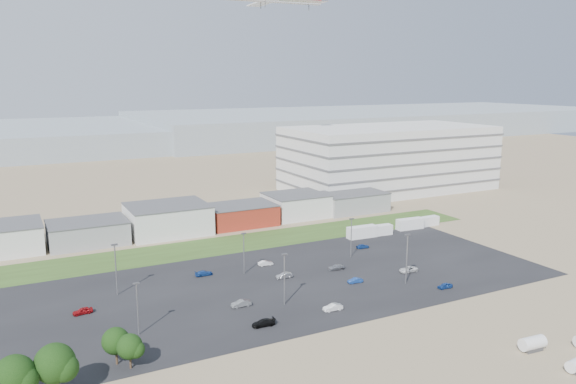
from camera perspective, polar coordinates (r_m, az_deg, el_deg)
ground at (r=104.56m, az=1.88°, el=-13.03°), size 700.00×700.00×0.00m
parking_lot at (r=123.08m, az=-0.63°, el=-9.17°), size 120.00×50.00×0.01m
grass_strip at (r=149.28m, az=-7.89°, el=-5.55°), size 160.00×16.00×0.02m
hills_backdrop at (r=409.25m, az=-14.92°, el=5.57°), size 700.00×200.00×9.00m
building_row at (r=161.75m, az=-15.88°, el=-3.09°), size 170.00×20.00×8.00m
parking_garage at (r=226.47m, az=10.20°, el=3.40°), size 80.00×40.00×25.00m
storage_tank_nw at (r=102.07m, az=23.58°, el=-13.88°), size 4.44×2.46×2.57m
box_trailer_a at (r=157.37m, az=7.53°, el=-4.05°), size 8.70×3.03×3.22m
box_trailer_b at (r=160.63m, az=9.27°, el=-3.85°), size 7.68×2.75×2.84m
box_trailer_c at (r=168.70m, az=12.28°, el=-3.18°), size 8.47×3.12×3.12m
box_trailer_d at (r=173.68m, az=14.00°, el=-2.90°), size 7.42×2.52×2.76m
tree_left at (r=85.95m, az=-26.01°, el=-16.74°), size 5.78×5.78×8.68m
tree_mid at (r=86.57m, az=-22.58°, el=-16.14°), size 5.95×5.95×8.92m
tree_right at (r=92.93m, az=-17.09°, el=-14.53°), size 4.52×4.52×6.78m
tree_near at (r=91.27m, az=-15.78°, el=-15.12°), size 4.19×4.19×6.28m
lightpole_front_l at (r=101.14m, az=-15.03°, el=-11.41°), size 1.11×0.46×9.40m
lightpole_front_m at (r=109.95m, az=-0.37°, el=-8.86°), size 1.21×0.51×10.32m
lightpole_front_r at (r=123.38m, az=11.97°, el=-6.68°), size 1.29×0.54×10.97m
lightpole_back_l at (r=119.84m, az=-17.08°, el=-7.55°), size 1.26×0.53×10.73m
lightpole_back_m at (r=127.17m, az=-4.50°, el=-6.25°), size 1.12×0.47×9.52m
lightpole_back_r at (r=139.28m, az=6.44°, el=-4.65°), size 1.16×0.48×9.85m
parked_car_0 at (r=132.06m, az=12.12°, el=-7.70°), size 4.46×2.09×1.23m
parked_car_1 at (r=123.48m, az=6.85°, el=-8.91°), size 3.46×1.47×1.11m
parked_car_2 at (r=124.12m, az=15.66°, el=-9.15°), size 3.42×1.54×1.14m
parked_car_3 at (r=102.70m, az=-2.51°, el=-13.13°), size 4.39×2.06×1.24m
parked_car_4 at (r=110.96m, az=-4.79°, el=-11.21°), size 3.96×1.44×1.30m
parked_car_5 at (r=114.08m, az=-20.14°, el=-11.27°), size 3.79×1.84×1.25m
parked_car_6 at (r=128.35m, az=-8.55°, el=-8.15°), size 3.97×1.65×1.15m
parked_car_7 at (r=125.35m, az=-0.38°, el=-8.49°), size 3.72×1.31×1.23m
parked_car_8 at (r=147.92m, az=7.60°, el=-5.48°), size 3.48×1.62×1.15m
parked_car_11 at (r=133.61m, az=-2.30°, el=-7.23°), size 3.65×1.59×1.17m
parked_car_12 at (r=131.17m, az=4.91°, el=-7.63°), size 4.10×2.01×1.15m
parked_car_13 at (r=109.19m, az=4.57°, el=-11.60°), size 3.93×1.56×1.27m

